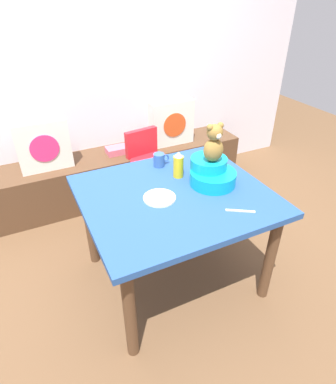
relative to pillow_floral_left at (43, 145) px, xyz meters
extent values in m
plane|color=brown|center=(0.63, -1.24, -0.68)|extent=(8.00, 8.00, 0.00)
cube|color=silver|center=(0.63, 0.29, 0.62)|extent=(4.40, 0.10, 2.60)
cube|color=brown|center=(0.63, 0.02, -0.45)|extent=(2.60, 0.44, 0.46)
cube|color=white|center=(0.00, 0.00, 0.00)|extent=(0.44, 0.14, 0.44)
cylinder|color=#E02D72|center=(0.00, -0.07, 0.00)|extent=(0.24, 0.01, 0.24)
cube|color=white|center=(1.23, 0.00, 0.00)|extent=(0.44, 0.14, 0.44)
cylinder|color=#D84C1E|center=(1.23, -0.07, 0.00)|extent=(0.24, 0.01, 0.24)
cube|color=#CB6279|center=(0.65, 0.02, -0.19)|extent=(0.20, 0.14, 0.06)
cube|color=#264C8C|center=(0.63, -1.24, 0.04)|extent=(1.15, 1.03, 0.04)
cylinder|color=brown|center=(0.15, -1.67, -0.33)|extent=(0.07, 0.07, 0.70)
cylinder|color=brown|center=(1.12, -1.67, -0.33)|extent=(0.07, 0.07, 0.70)
cylinder|color=brown|center=(0.15, -0.82, -0.33)|extent=(0.07, 0.07, 0.70)
cylinder|color=brown|center=(1.12, -0.82, -0.33)|extent=(0.07, 0.07, 0.70)
cylinder|color=red|center=(0.81, -0.43, -0.17)|extent=(0.34, 0.34, 0.10)
cube|color=red|center=(0.79, -0.29, -0.01)|extent=(0.30, 0.09, 0.24)
cube|color=white|center=(0.83, -0.61, -0.10)|extent=(0.33, 0.24, 0.02)
cylinder|color=silver|center=(0.67, -0.57, -0.45)|extent=(0.03, 0.03, 0.46)
cylinder|color=silver|center=(0.95, -0.57, -0.45)|extent=(0.03, 0.03, 0.46)
cylinder|color=silver|center=(0.67, -0.29, -0.45)|extent=(0.03, 0.03, 0.46)
cylinder|color=silver|center=(0.95, -0.29, -0.45)|extent=(0.03, 0.03, 0.46)
cylinder|color=#0D9BB8|center=(0.91, -1.25, 0.10)|extent=(0.30, 0.30, 0.09)
cylinder|color=#0D9BB8|center=(0.91, -1.19, 0.18)|extent=(0.24, 0.24, 0.07)
ellipsoid|color=olive|center=(0.91, -1.23, 0.29)|extent=(0.13, 0.11, 0.15)
sphere|color=olive|center=(0.91, -1.23, 0.41)|extent=(0.10, 0.10, 0.10)
sphere|color=beige|center=(0.91, -1.27, 0.40)|extent=(0.04, 0.04, 0.04)
sphere|color=olive|center=(0.87, -1.23, 0.45)|extent=(0.04, 0.04, 0.04)
sphere|color=olive|center=(0.94, -1.23, 0.45)|extent=(0.04, 0.04, 0.04)
cylinder|color=gold|center=(0.75, -1.07, 0.13)|extent=(0.07, 0.07, 0.15)
cone|color=white|center=(0.75, -1.07, 0.23)|extent=(0.06, 0.06, 0.03)
cylinder|color=#335999|center=(0.69, -0.87, 0.11)|extent=(0.08, 0.08, 0.09)
torus|color=#335999|center=(0.75, -0.87, 0.11)|extent=(0.06, 0.01, 0.06)
cylinder|color=white|center=(0.52, -1.26, 0.07)|extent=(0.20, 0.20, 0.01)
cube|color=silver|center=(0.88, -1.58, 0.06)|extent=(0.15, 0.10, 0.01)
camera|label=1|loc=(-0.16, -2.76, 1.17)|focal=30.42mm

